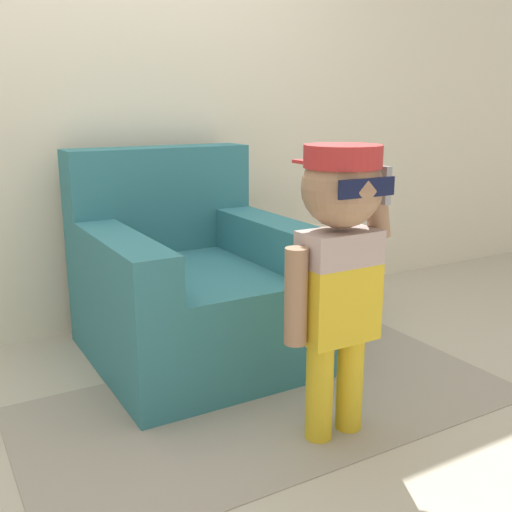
% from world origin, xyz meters
% --- Properties ---
extents(ground_plane, '(10.00, 10.00, 0.00)m').
position_xyz_m(ground_plane, '(0.00, 0.00, 0.00)').
color(ground_plane, '#BCB29E').
extents(wall_back, '(10.00, 0.05, 2.60)m').
position_xyz_m(wall_back, '(0.00, 0.84, 1.30)').
color(wall_back, beige).
rests_on(wall_back, ground_plane).
extents(armchair, '(0.93, 1.04, 0.97)m').
position_xyz_m(armchair, '(0.19, 0.26, 0.34)').
color(armchair, teal).
rests_on(armchair, ground_plane).
extents(person_child, '(0.43, 0.32, 1.05)m').
position_xyz_m(person_child, '(0.34, -0.68, 0.70)').
color(person_child, gold).
rests_on(person_child, ground_plane).
extents(side_table, '(0.41, 0.41, 0.51)m').
position_xyz_m(side_table, '(0.99, 0.30, 0.31)').
color(side_table, beige).
rests_on(side_table, ground_plane).
extents(rug, '(1.98, 1.01, 0.01)m').
position_xyz_m(rug, '(0.26, -0.37, 0.00)').
color(rug, '#9E9384').
rests_on(rug, ground_plane).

